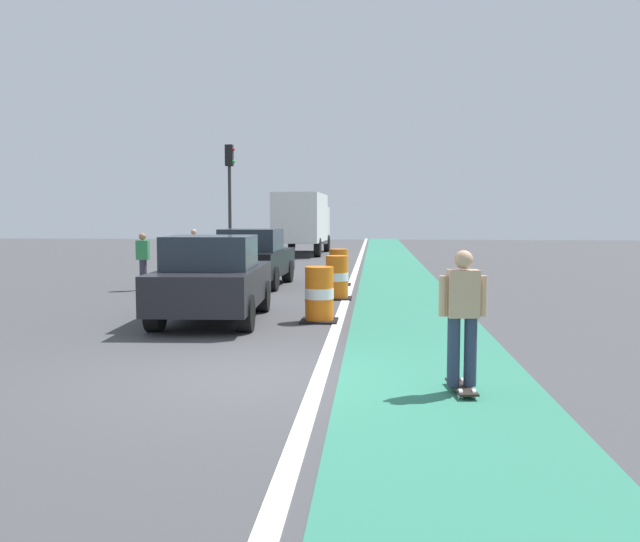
{
  "coord_description": "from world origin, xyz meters",
  "views": [
    {
      "loc": [
        1.6,
        -8.42,
        2.09
      ],
      "look_at": [
        0.63,
        3.47,
        1.1
      ],
      "focal_mm": 37.54,
      "sensor_mm": 36.0,
      "label": 1
    }
  ],
  "objects_px": {
    "traffic_barrel_mid": "(337,278)",
    "traffic_barrel_back": "(339,268)",
    "parked_sedan_nearest": "(213,279)",
    "parked_sedan_second": "(253,258)",
    "skateboarder_on_lane": "(463,316)",
    "delivery_truck_down_block": "(303,220)",
    "traffic_barrel_front": "(319,295)",
    "pedestrian_crossing": "(143,260)",
    "pedestrian_waiting": "(194,250)",
    "traffic_light_corner": "(230,183)"
  },
  "relations": [
    {
      "from": "traffic_barrel_mid",
      "to": "traffic_barrel_back",
      "type": "bearing_deg",
      "value": 92.27
    },
    {
      "from": "parked_sedan_nearest",
      "to": "parked_sedan_second",
      "type": "relative_size",
      "value": 1.0
    },
    {
      "from": "parked_sedan_second",
      "to": "traffic_barrel_mid",
      "type": "distance_m",
      "value": 3.91
    },
    {
      "from": "skateboarder_on_lane",
      "to": "delivery_truck_down_block",
      "type": "bearing_deg",
      "value": 99.88
    },
    {
      "from": "skateboarder_on_lane",
      "to": "parked_sedan_nearest",
      "type": "xyz_separation_m",
      "value": [
        -4.22,
        5.05,
        -0.08
      ]
    },
    {
      "from": "traffic_barrel_front",
      "to": "traffic_barrel_mid",
      "type": "bearing_deg",
      "value": 87.69
    },
    {
      "from": "traffic_barrel_back",
      "to": "skateboarder_on_lane",
      "type": "bearing_deg",
      "value": -80.16
    },
    {
      "from": "pedestrian_crossing",
      "to": "delivery_truck_down_block",
      "type": "bearing_deg",
      "value": 81.58
    },
    {
      "from": "delivery_truck_down_block",
      "to": "pedestrian_waiting",
      "type": "relative_size",
      "value": 4.75
    },
    {
      "from": "delivery_truck_down_block",
      "to": "traffic_barrel_mid",
      "type": "bearing_deg",
      "value": -81.4
    },
    {
      "from": "pedestrian_crossing",
      "to": "pedestrian_waiting",
      "type": "bearing_deg",
      "value": 89.67
    },
    {
      "from": "pedestrian_crossing",
      "to": "pedestrian_waiting",
      "type": "height_order",
      "value": "same"
    },
    {
      "from": "parked_sedan_second",
      "to": "delivery_truck_down_block",
      "type": "bearing_deg",
      "value": 90.86
    },
    {
      "from": "skateboarder_on_lane",
      "to": "pedestrian_crossing",
      "type": "height_order",
      "value": "skateboarder_on_lane"
    },
    {
      "from": "parked_sedan_second",
      "to": "pedestrian_crossing",
      "type": "xyz_separation_m",
      "value": [
        -2.86,
        -1.36,
        0.03
      ]
    },
    {
      "from": "traffic_barrel_mid",
      "to": "traffic_barrel_back",
      "type": "distance_m",
      "value": 3.34
    },
    {
      "from": "traffic_barrel_front",
      "to": "pedestrian_crossing",
      "type": "height_order",
      "value": "pedestrian_crossing"
    },
    {
      "from": "parked_sedan_second",
      "to": "traffic_barrel_back",
      "type": "bearing_deg",
      "value": 10.62
    },
    {
      "from": "traffic_light_corner",
      "to": "pedestrian_waiting",
      "type": "bearing_deg",
      "value": -92.5
    },
    {
      "from": "delivery_truck_down_block",
      "to": "skateboarder_on_lane",
      "type": "bearing_deg",
      "value": -80.12
    },
    {
      "from": "parked_sedan_nearest",
      "to": "traffic_barrel_front",
      "type": "bearing_deg",
      "value": 2.3
    },
    {
      "from": "pedestrian_waiting",
      "to": "pedestrian_crossing",
      "type": "bearing_deg",
      "value": -90.33
    },
    {
      "from": "traffic_barrel_back",
      "to": "pedestrian_waiting",
      "type": "relative_size",
      "value": 0.68
    },
    {
      "from": "parked_sedan_nearest",
      "to": "traffic_barrel_mid",
      "type": "xyz_separation_m",
      "value": [
        2.25,
        3.72,
        -0.3
      ]
    },
    {
      "from": "parked_sedan_second",
      "to": "delivery_truck_down_block",
      "type": "height_order",
      "value": "delivery_truck_down_block"
    },
    {
      "from": "traffic_barrel_back",
      "to": "traffic_light_corner",
      "type": "distance_m",
      "value": 10.3
    },
    {
      "from": "parked_sedan_nearest",
      "to": "delivery_truck_down_block",
      "type": "bearing_deg",
      "value": 91.62
    },
    {
      "from": "delivery_truck_down_block",
      "to": "parked_sedan_second",
      "type": "bearing_deg",
      "value": -89.14
    },
    {
      "from": "delivery_truck_down_block",
      "to": "traffic_light_corner",
      "type": "bearing_deg",
      "value": -107.68
    },
    {
      "from": "parked_sedan_nearest",
      "to": "traffic_light_corner",
      "type": "distance_m",
      "value": 15.99
    },
    {
      "from": "parked_sedan_second",
      "to": "pedestrian_crossing",
      "type": "relative_size",
      "value": 2.59
    },
    {
      "from": "delivery_truck_down_block",
      "to": "traffic_light_corner",
      "type": "distance_m",
      "value": 7.95
    },
    {
      "from": "parked_sedan_nearest",
      "to": "traffic_light_corner",
      "type": "height_order",
      "value": "traffic_light_corner"
    },
    {
      "from": "traffic_barrel_front",
      "to": "delivery_truck_down_block",
      "type": "xyz_separation_m",
      "value": [
        -2.75,
        22.81,
        1.31
      ]
    },
    {
      "from": "parked_sedan_nearest",
      "to": "parked_sedan_second",
      "type": "height_order",
      "value": "same"
    },
    {
      "from": "parked_sedan_second",
      "to": "traffic_light_corner",
      "type": "distance_m",
      "value": 9.65
    },
    {
      "from": "parked_sedan_nearest",
      "to": "pedestrian_waiting",
      "type": "height_order",
      "value": "parked_sedan_nearest"
    },
    {
      "from": "traffic_barrel_mid",
      "to": "traffic_light_corner",
      "type": "bearing_deg",
      "value": 114.11
    },
    {
      "from": "traffic_barrel_back",
      "to": "traffic_light_corner",
      "type": "bearing_deg",
      "value": 121.34
    },
    {
      "from": "traffic_barrel_mid",
      "to": "delivery_truck_down_block",
      "type": "relative_size",
      "value": 0.14
    },
    {
      "from": "traffic_barrel_mid",
      "to": "parked_sedan_nearest",
      "type": "bearing_deg",
      "value": -121.23
    },
    {
      "from": "traffic_light_corner",
      "to": "pedestrian_crossing",
      "type": "bearing_deg",
      "value": -91.4
    },
    {
      "from": "traffic_barrel_mid",
      "to": "delivery_truck_down_block",
      "type": "distance_m",
      "value": 19.44
    },
    {
      "from": "traffic_barrel_front",
      "to": "traffic_barrel_back",
      "type": "relative_size",
      "value": 1.0
    },
    {
      "from": "parked_sedan_second",
      "to": "pedestrian_waiting",
      "type": "height_order",
      "value": "parked_sedan_second"
    },
    {
      "from": "parked_sedan_second",
      "to": "traffic_barrel_mid",
      "type": "bearing_deg",
      "value": -47.13
    },
    {
      "from": "skateboarder_on_lane",
      "to": "parked_sedan_second",
      "type": "xyz_separation_m",
      "value": [
        -4.62,
        11.62,
        -0.08
      ]
    },
    {
      "from": "parked_sedan_second",
      "to": "traffic_light_corner",
      "type": "height_order",
      "value": "traffic_light_corner"
    },
    {
      "from": "skateboarder_on_lane",
      "to": "traffic_barrel_front",
      "type": "xyz_separation_m",
      "value": [
        -2.11,
        5.13,
        -0.38
      ]
    },
    {
      "from": "traffic_barrel_front",
      "to": "pedestrian_crossing",
      "type": "relative_size",
      "value": 0.68
    }
  ]
}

